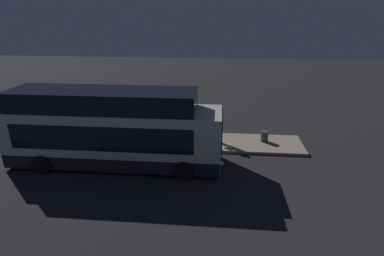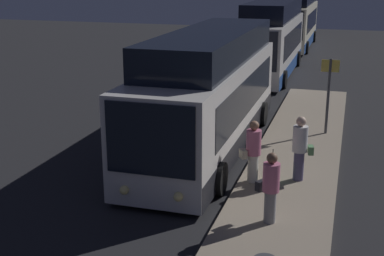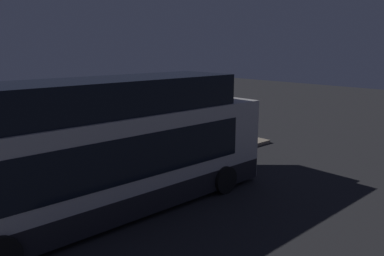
% 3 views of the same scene
% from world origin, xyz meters
% --- Properties ---
extents(ground, '(80.00, 80.00, 0.00)m').
position_xyz_m(ground, '(0.00, 0.00, 0.00)').
color(ground, '#232326').
extents(platform, '(20.00, 2.70, 0.17)m').
position_xyz_m(platform, '(0.00, 2.95, 0.08)').
color(platform, gray).
rests_on(platform, ground).
extents(bus_lead, '(11.01, 2.89, 3.97)m').
position_xyz_m(bus_lead, '(-0.45, -0.08, 1.77)').
color(bus_lead, silver).
rests_on(bus_lead, ground).
extents(bus_second, '(10.70, 2.74, 4.18)m').
position_xyz_m(bus_second, '(-14.38, -0.08, 1.87)').
color(bus_second, silver).
rests_on(bus_second, ground).
extents(bus_third, '(10.72, 2.89, 4.36)m').
position_xyz_m(bus_third, '(-26.47, -0.08, 1.94)').
color(bus_third, beige).
rests_on(bus_third, ground).
extents(passenger_boarding, '(0.58, 0.66, 1.74)m').
position_xyz_m(passenger_boarding, '(4.92, 2.83, 1.10)').
color(passenger_boarding, gray).
rests_on(passenger_boarding, platform).
extents(passenger_waiting, '(0.62, 0.68, 1.78)m').
position_xyz_m(passenger_waiting, '(2.58, 1.98, 1.12)').
color(passenger_waiting, silver).
rests_on(passenger_waiting, platform).
extents(passenger_with_bags, '(0.50, 0.65, 1.87)m').
position_xyz_m(passenger_with_bags, '(2.05, 3.22, 1.17)').
color(passenger_with_bags, '#4C476B').
rests_on(passenger_with_bags, platform).
extents(suitcase, '(0.36, 0.21, 0.93)m').
position_xyz_m(suitcase, '(2.32, 2.50, 0.51)').
color(suitcase, '#598C59').
rests_on(suitcase, platform).
extents(sign_post, '(0.10, 0.62, 2.74)m').
position_xyz_m(sign_post, '(-2.78, 3.70, 1.85)').
color(sign_post, '#4C4C51').
rests_on(sign_post, platform).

